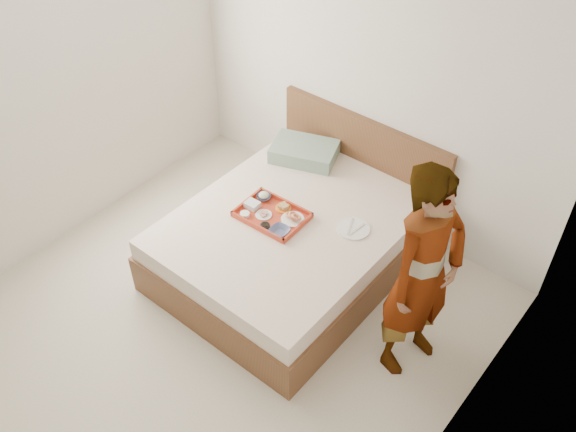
% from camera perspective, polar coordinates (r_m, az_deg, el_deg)
% --- Properties ---
extents(ground, '(3.50, 4.00, 0.01)m').
position_cam_1_polar(ground, '(4.82, -7.69, -10.93)').
color(ground, beige).
rests_on(ground, ground).
extents(wall_back, '(3.50, 0.01, 2.60)m').
position_cam_1_polar(wall_back, '(5.13, 7.33, 12.22)').
color(wall_back, silver).
rests_on(wall_back, ground).
extents(wall_left, '(0.01, 4.00, 2.60)m').
position_cam_1_polar(wall_left, '(5.12, -23.11, 8.96)').
color(wall_left, silver).
rests_on(wall_left, ground).
extents(wall_right, '(0.01, 4.00, 2.60)m').
position_cam_1_polar(wall_right, '(3.16, 13.48, -12.67)').
color(wall_right, silver).
rests_on(wall_right, ground).
extents(bed, '(1.65, 2.00, 0.53)m').
position_cam_1_polar(bed, '(5.08, 0.28, -2.41)').
color(bed, brown).
rests_on(bed, ground).
extents(headboard, '(1.65, 0.06, 0.95)m').
position_cam_1_polar(headboard, '(5.54, 6.67, 4.59)').
color(headboard, brown).
rests_on(headboard, ground).
extents(pillow, '(0.64, 0.54, 0.13)m').
position_cam_1_polar(pillow, '(5.46, 1.48, 5.85)').
color(pillow, '#909E90').
rests_on(pillow, bed).
extents(tray, '(0.54, 0.40, 0.05)m').
position_cam_1_polar(tray, '(4.89, -1.46, 0.13)').
color(tray, red).
rests_on(tray, bed).
extents(prawn_plate, '(0.19, 0.19, 0.01)m').
position_cam_1_polar(prawn_plate, '(4.86, 0.42, -0.30)').
color(prawn_plate, white).
rests_on(prawn_plate, tray).
extents(navy_bowl_big, '(0.15, 0.15, 0.04)m').
position_cam_1_polar(navy_bowl_big, '(4.74, -0.77, -1.38)').
color(navy_bowl_big, navy).
rests_on(navy_bowl_big, tray).
extents(sauce_dish, '(0.08, 0.08, 0.03)m').
position_cam_1_polar(sauce_dish, '(4.79, -2.08, -0.92)').
color(sauce_dish, black).
rests_on(sauce_dish, tray).
extents(meat_plate, '(0.13, 0.13, 0.01)m').
position_cam_1_polar(meat_plate, '(4.90, -2.22, 0.10)').
color(meat_plate, white).
rests_on(meat_plate, tray).
extents(bread_plate, '(0.13, 0.13, 0.01)m').
position_cam_1_polar(bread_plate, '(4.96, -0.43, 0.73)').
color(bread_plate, orange).
rests_on(bread_plate, tray).
extents(salad_bowl, '(0.12, 0.12, 0.04)m').
position_cam_1_polar(salad_bowl, '(5.04, -2.20, 1.73)').
color(salad_bowl, navy).
rests_on(salad_bowl, tray).
extents(plastic_tub, '(0.11, 0.09, 0.05)m').
position_cam_1_polar(plastic_tub, '(4.96, -3.25, 1.03)').
color(plastic_tub, silver).
rests_on(plastic_tub, tray).
extents(cheese_round, '(0.08, 0.08, 0.03)m').
position_cam_1_polar(cheese_round, '(4.90, -3.93, 0.15)').
color(cheese_round, white).
rests_on(cheese_round, tray).
extents(dinner_plate, '(0.27, 0.27, 0.01)m').
position_cam_1_polar(dinner_plate, '(4.82, 5.94, -1.14)').
color(dinner_plate, white).
rests_on(dinner_plate, bed).
extents(person, '(0.53, 0.69, 1.68)m').
position_cam_1_polar(person, '(4.14, 12.14, -5.26)').
color(person, silver).
rests_on(person, ground).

